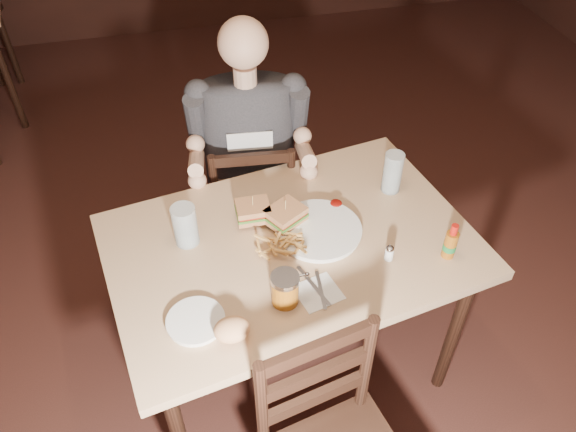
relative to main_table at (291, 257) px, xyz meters
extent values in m
plane|color=black|center=(0.07, -0.01, -0.69)|extent=(7.00, 7.00, 0.00)
cube|color=tan|center=(0.00, 0.00, 0.06)|extent=(1.38, 1.04, 0.04)
cylinder|color=black|center=(-0.59, 0.24, -0.33)|extent=(0.05, 0.05, 0.73)
cylinder|color=black|center=(0.59, -0.24, -0.33)|extent=(0.05, 0.05, 0.73)
cylinder|color=black|center=(0.48, 0.42, -0.33)|extent=(0.05, 0.05, 0.73)
cylinder|color=black|center=(-1.32, 2.22, -0.33)|extent=(0.04, 0.04, 0.73)
cylinder|color=black|center=(-1.41, 2.85, -0.33)|extent=(0.04, 0.04, 0.73)
cylinder|color=white|center=(0.11, 0.02, 0.09)|extent=(0.34, 0.34, 0.02)
ellipsoid|color=maroon|center=(0.20, 0.14, 0.10)|extent=(0.05, 0.05, 0.01)
cylinder|color=silver|center=(-0.35, 0.09, 0.15)|extent=(0.10, 0.10, 0.15)
cylinder|color=silver|center=(0.44, 0.19, 0.16)|extent=(0.08, 0.08, 0.17)
cube|color=white|center=(0.03, -0.24, 0.08)|extent=(0.16, 0.15, 0.00)
cube|color=silver|center=(0.02, -0.21, 0.08)|extent=(0.07, 0.19, 0.00)
cube|color=silver|center=(0.04, -0.23, 0.08)|extent=(0.03, 0.16, 0.00)
cylinder|color=white|center=(-0.36, -0.27, 0.08)|extent=(0.20, 0.20, 0.01)
ellipsoid|color=tan|center=(-0.26, -0.35, 0.12)|extent=(0.12, 0.11, 0.06)
camera|label=1|loc=(-0.33, -1.32, 1.48)|focal=35.00mm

